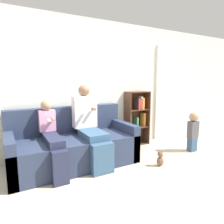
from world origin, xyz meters
TOP-DOWN VIEW (x-y plane):
  - ground_plane at (0.00, 0.00)m, footprint 14.00×14.00m
  - back_wall at (0.00, 1.07)m, footprint 10.00×0.06m
  - curtain_panel at (2.19, 1.02)m, footprint 0.66×0.04m
  - couch at (-0.31, 0.57)m, footprint 2.04×0.94m
  - adult_seated at (-0.04, 0.46)m, footprint 0.41×0.86m
  - child_seated at (-0.68, 0.40)m, footprint 0.26×0.89m
  - toddler_standing at (1.97, 0.01)m, footprint 0.21×0.18m
  - bookshelf at (1.24, 0.92)m, footprint 0.52×0.26m
  - teddy_bear at (0.92, -0.21)m, footprint 0.13×0.11m

SIDE VIEW (x-z plane):
  - ground_plane at x=0.00m, z-range 0.00..0.00m
  - teddy_bear at x=0.92m, z-range -0.01..0.25m
  - couch at x=-0.31m, z-range -0.16..0.78m
  - toddler_standing at x=1.97m, z-range 0.04..0.83m
  - child_seated at x=-0.68m, z-range 0.01..1.11m
  - bookshelf at x=1.24m, z-range 0.02..1.19m
  - adult_seated at x=-0.04m, z-range 0.02..1.35m
  - curtain_panel at x=2.19m, z-range 0.00..2.19m
  - back_wall at x=0.00m, z-range 0.00..2.55m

